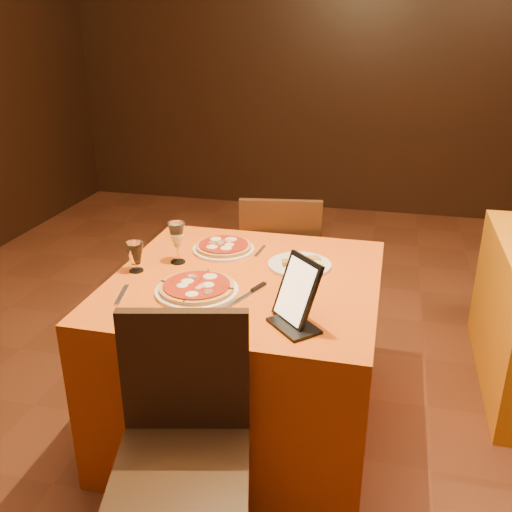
% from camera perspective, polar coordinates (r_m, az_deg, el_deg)
% --- Properties ---
extents(floor, '(6.00, 7.00, 0.01)m').
position_cam_1_polar(floor, '(2.64, 8.52, -19.22)').
color(floor, '#5E2D19').
rests_on(floor, ground).
extents(wall_back, '(6.00, 0.01, 2.80)m').
position_cam_1_polar(wall_back, '(5.49, 13.19, 18.43)').
color(wall_back, black).
rests_on(wall_back, floor).
extents(main_table, '(1.10, 1.10, 0.75)m').
position_cam_1_polar(main_table, '(2.56, -1.00, -9.80)').
color(main_table, '#D4510D').
rests_on(main_table, floor).
extents(chair_main_near, '(0.49, 0.49, 0.91)m').
position_cam_1_polar(chair_main_near, '(1.90, -7.47, -20.36)').
color(chair_main_near, black).
rests_on(chair_main_near, floor).
extents(chair_main_far, '(0.43, 0.43, 0.91)m').
position_cam_1_polar(chair_main_far, '(3.20, 2.51, -1.20)').
color(chair_main_far, black).
rests_on(chair_main_far, floor).
extents(pizza_near, '(0.33, 0.33, 0.03)m').
position_cam_1_polar(pizza_near, '(2.26, -5.94, -3.29)').
color(pizza_near, white).
rests_on(pizza_near, main_table).
extents(pizza_far, '(0.29, 0.29, 0.03)m').
position_cam_1_polar(pizza_far, '(2.65, -3.27, 0.82)').
color(pizza_far, white).
rests_on(pizza_far, main_table).
extents(cutlet_dish, '(0.28, 0.28, 0.03)m').
position_cam_1_polar(cutlet_dish, '(2.49, 4.38, -0.76)').
color(cutlet_dish, white).
rests_on(cutlet_dish, main_table).
extents(wine_glass, '(0.10, 0.10, 0.19)m').
position_cam_1_polar(wine_glass, '(2.51, -7.90, 1.35)').
color(wine_glass, '#FFF190').
rests_on(wine_glass, main_table).
extents(water_glass, '(0.06, 0.06, 0.13)m').
position_cam_1_polar(water_glass, '(2.47, -11.98, -0.11)').
color(water_glass, white).
rests_on(water_glass, main_table).
extents(tablet, '(0.20, 0.20, 0.23)m').
position_cam_1_polar(tablet, '(2.00, 4.12, -3.46)').
color(tablet, black).
rests_on(tablet, main_table).
extents(knife, '(0.12, 0.24, 0.01)m').
position_cam_1_polar(knife, '(2.22, -1.03, -4.03)').
color(knife, silver).
rests_on(knife, main_table).
extents(fork_near, '(0.05, 0.17, 0.01)m').
position_cam_1_polar(fork_near, '(2.29, -13.27, -3.79)').
color(fork_near, silver).
rests_on(fork_near, main_table).
extents(fork_far, '(0.03, 0.14, 0.01)m').
position_cam_1_polar(fork_far, '(2.64, 0.42, 0.49)').
color(fork_far, '#B3B4BA').
rests_on(fork_far, main_table).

